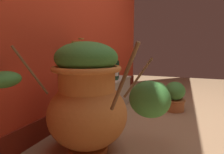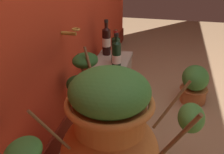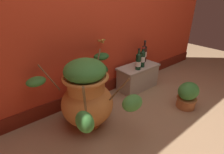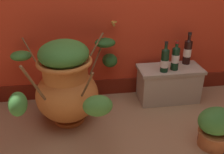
# 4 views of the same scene
# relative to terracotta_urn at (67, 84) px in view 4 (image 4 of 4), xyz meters

# --- Properties ---
(terracotta_urn) EXTENTS (0.98, 0.96, 0.76)m
(terracotta_urn) POSITION_rel_terracotta_urn_xyz_m (0.00, 0.00, 0.00)
(terracotta_urn) COLOR #C17033
(terracotta_urn) RESTS_ON ground_plane
(stone_ledge) EXTENTS (0.63, 0.31, 0.36)m
(stone_ledge) POSITION_rel_terracotta_urn_xyz_m (1.01, 0.23, -0.18)
(stone_ledge) COLOR #B2A893
(stone_ledge) RESTS_ON ground_plane
(wine_bottle_left) EXTENTS (0.08, 0.08, 0.33)m
(wine_bottle_left) POSITION_rel_terracotta_urn_xyz_m (1.20, 0.31, 0.12)
(wine_bottle_left) COLOR black
(wine_bottle_left) RESTS_ON stone_ledge
(wine_bottle_middle) EXTENTS (0.08, 0.08, 0.29)m
(wine_bottle_middle) POSITION_rel_terracotta_urn_xyz_m (1.03, 0.19, 0.11)
(wine_bottle_middle) COLOR black
(wine_bottle_middle) RESTS_ON stone_ledge
(wine_bottle_right) EXTENTS (0.08, 0.08, 0.30)m
(wine_bottle_right) POSITION_rel_terracotta_urn_xyz_m (0.92, 0.16, 0.11)
(wine_bottle_right) COLOR black
(wine_bottle_right) RESTS_ON stone_ledge
(potted_shrub) EXTENTS (0.29, 0.25, 0.34)m
(potted_shrub) POSITION_rel_terracotta_urn_xyz_m (1.12, -0.51, -0.20)
(potted_shrub) COLOR #B26638
(potted_shrub) RESTS_ON ground_plane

